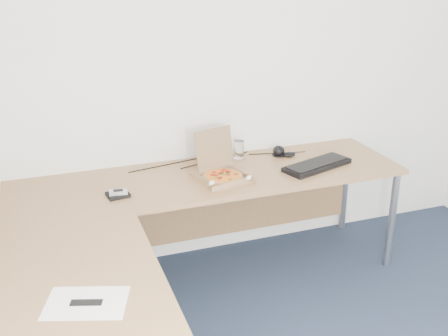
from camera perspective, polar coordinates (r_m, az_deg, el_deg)
name	(u,v)px	position (r m, az deg, el deg)	size (l,w,h in m)	color
room_shell	(436,165)	(2.36, 21.27, 0.28)	(3.50, 3.50, 2.50)	white
desk	(179,216)	(3.02, -4.74, -5.02)	(2.50, 2.20, 0.73)	#9A6E44
pizza_box	(222,174)	(3.40, -0.22, -0.61)	(0.28, 0.32, 0.28)	#96714A
drinking_glass	(239,149)	(3.74, 1.57, 1.95)	(0.07, 0.07, 0.12)	white
keyboard	(317,165)	(3.64, 9.70, 0.29)	(0.49, 0.17, 0.03)	black
mouse	(289,154)	(3.80, 6.81, 1.41)	(0.09, 0.06, 0.03)	black
wallet	(118,195)	(3.22, -11.02, -2.76)	(0.12, 0.10, 0.02)	black
phone	(118,192)	(3.21, -10.98, -2.49)	(0.10, 0.06, 0.02)	#B2B5BA
paper_sheet	(86,303)	(2.34, -14.19, -13.48)	(0.33, 0.23, 0.00)	white
dome_speaker	(279,150)	(3.81, 5.74, 1.86)	(0.09, 0.09, 0.08)	black
cable_bundle	(215,160)	(3.71, -0.90, 0.86)	(0.60, 0.04, 0.01)	black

